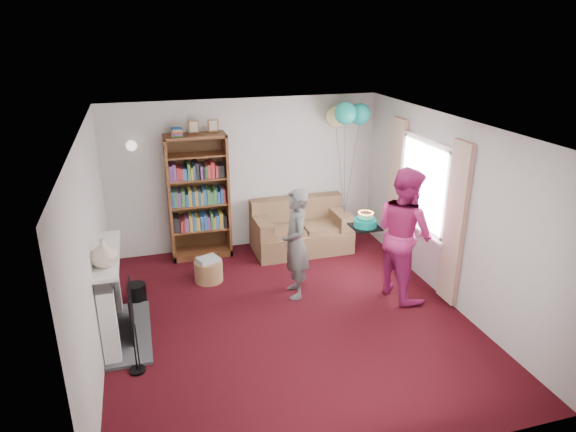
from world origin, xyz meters
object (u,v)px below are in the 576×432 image
object	(u,v)px
bookcase	(198,198)
birthday_cake	(365,223)
sofa	(300,231)
person_striped	(296,244)
person_magenta	(404,233)

from	to	relation	value
bookcase	birthday_cake	xyz separation A→B (m)	(1.99, -2.00, 0.11)
sofa	person_striped	distance (m)	1.65
bookcase	sofa	size ratio (longest dim) A/B	1.39
bookcase	person_magenta	size ratio (longest dim) A/B	1.20
person_magenta	bookcase	bearing A→B (deg)	39.41
bookcase	birthday_cake	distance (m)	2.82
person_magenta	birthday_cake	distance (m)	0.57
person_striped	birthday_cake	xyz separation A→B (m)	(0.89, -0.28, 0.31)
person_striped	sofa	bearing A→B (deg)	165.45
person_striped	birthday_cake	world-z (taller)	person_striped
person_striped	person_magenta	world-z (taller)	person_magenta
person_magenta	person_striped	bearing A→B (deg)	64.03
person_striped	person_magenta	distance (m)	1.49
person_magenta	birthday_cake	xyz separation A→B (m)	(-0.53, 0.12, 0.17)
person_magenta	birthday_cake	world-z (taller)	person_magenta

